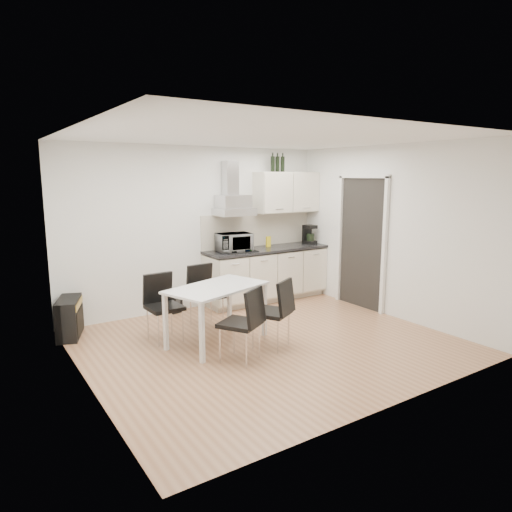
{
  "coord_description": "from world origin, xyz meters",
  "views": [
    {
      "loc": [
        -3.22,
        -4.63,
        2.15
      ],
      "look_at": [
        0.01,
        0.29,
        1.1
      ],
      "focal_mm": 32.0,
      "sensor_mm": 36.0,
      "label": 1
    }
  ],
  "objects_px": {
    "kitchenette": "(267,253)",
    "chair_far_left": "(165,308)",
    "dining_table": "(217,293)",
    "floor_speaker": "(175,303)",
    "chair_near_left": "(240,324)",
    "guitar_amp": "(69,318)",
    "chair_near_right": "(271,313)",
    "chair_far_right": "(206,296)"
  },
  "relations": [
    {
      "from": "dining_table",
      "to": "chair_near_left",
      "type": "height_order",
      "value": "chair_near_left"
    },
    {
      "from": "guitar_amp",
      "to": "chair_near_right",
      "type": "bearing_deg",
      "value": -20.69
    },
    {
      "from": "chair_near_left",
      "to": "chair_far_left",
      "type": "bearing_deg",
      "value": 82.76
    },
    {
      "from": "chair_far_right",
      "to": "floor_speaker",
      "type": "relative_size",
      "value": 2.83
    },
    {
      "from": "chair_near_right",
      "to": "chair_far_right",
      "type": "bearing_deg",
      "value": 74.73
    },
    {
      "from": "dining_table",
      "to": "chair_near_left",
      "type": "xyz_separation_m",
      "value": [
        -0.06,
        -0.66,
        -0.22
      ]
    },
    {
      "from": "guitar_amp",
      "to": "chair_far_left",
      "type": "bearing_deg",
      "value": -19.61
    },
    {
      "from": "floor_speaker",
      "to": "chair_far_right",
      "type": "bearing_deg",
      "value": -94.64
    },
    {
      "from": "dining_table",
      "to": "chair_far_left",
      "type": "xyz_separation_m",
      "value": [
        -0.54,
        0.43,
        -0.22
      ]
    },
    {
      "from": "kitchenette",
      "to": "chair_near_left",
      "type": "bearing_deg",
      "value": -131.4
    },
    {
      "from": "guitar_amp",
      "to": "floor_speaker",
      "type": "xyz_separation_m",
      "value": [
        1.62,
        0.25,
        -0.11
      ]
    },
    {
      "from": "chair_far_right",
      "to": "floor_speaker",
      "type": "height_order",
      "value": "chair_far_right"
    },
    {
      "from": "chair_far_left",
      "to": "chair_near_right",
      "type": "distance_m",
      "value": 1.39
    },
    {
      "from": "kitchenette",
      "to": "floor_speaker",
      "type": "xyz_separation_m",
      "value": [
        -1.66,
        0.17,
        -0.68
      ]
    },
    {
      "from": "chair_far_left",
      "to": "chair_near_left",
      "type": "xyz_separation_m",
      "value": [
        0.48,
        -1.09,
        0.0
      ]
    },
    {
      "from": "kitchenette",
      "to": "chair_near_right",
      "type": "xyz_separation_m",
      "value": [
        -1.23,
        -1.87,
        -0.39
      ]
    },
    {
      "from": "kitchenette",
      "to": "floor_speaker",
      "type": "relative_size",
      "value": 8.12
    },
    {
      "from": "chair_far_left",
      "to": "floor_speaker",
      "type": "height_order",
      "value": "chair_far_left"
    },
    {
      "from": "chair_far_right",
      "to": "chair_far_left",
      "type": "bearing_deg",
      "value": 15.22
    },
    {
      "from": "chair_near_left",
      "to": "floor_speaker",
      "type": "distance_m",
      "value": 2.21
    },
    {
      "from": "kitchenette",
      "to": "chair_far_left",
      "type": "bearing_deg",
      "value": -157.57
    },
    {
      "from": "floor_speaker",
      "to": "kitchenette",
      "type": "bearing_deg",
      "value": -18.44
    },
    {
      "from": "dining_table",
      "to": "guitar_amp",
      "type": "bearing_deg",
      "value": 122.22
    },
    {
      "from": "guitar_amp",
      "to": "floor_speaker",
      "type": "height_order",
      "value": "guitar_amp"
    },
    {
      "from": "chair_near_left",
      "to": "chair_near_right",
      "type": "relative_size",
      "value": 1.0
    },
    {
      "from": "dining_table",
      "to": "chair_far_right",
      "type": "xyz_separation_m",
      "value": [
        0.19,
        0.67,
        -0.22
      ]
    },
    {
      "from": "chair_near_right",
      "to": "guitar_amp",
      "type": "xyz_separation_m",
      "value": [
        -2.05,
        1.79,
        -0.18
      ]
    },
    {
      "from": "chair_far_left",
      "to": "guitar_amp",
      "type": "relative_size",
      "value": 1.29
    },
    {
      "from": "chair_near_left",
      "to": "floor_speaker",
      "type": "height_order",
      "value": "chair_near_left"
    },
    {
      "from": "guitar_amp",
      "to": "chair_near_left",
      "type": "bearing_deg",
      "value": -32.02
    },
    {
      "from": "chair_far_right",
      "to": "chair_near_left",
      "type": "distance_m",
      "value": 1.35
    },
    {
      "from": "chair_near_left",
      "to": "dining_table",
      "type": "bearing_deg",
      "value": 53.89
    },
    {
      "from": "kitchenette",
      "to": "floor_speaker",
      "type": "distance_m",
      "value": 1.8
    },
    {
      "from": "kitchenette",
      "to": "dining_table",
      "type": "height_order",
      "value": "kitchenette"
    },
    {
      "from": "chair_far_right",
      "to": "chair_near_right",
      "type": "height_order",
      "value": "same"
    },
    {
      "from": "kitchenette",
      "to": "guitar_amp",
      "type": "height_order",
      "value": "kitchenette"
    },
    {
      "from": "kitchenette",
      "to": "guitar_amp",
      "type": "distance_m",
      "value": 3.33
    },
    {
      "from": "dining_table",
      "to": "guitar_amp",
      "type": "relative_size",
      "value": 2.12
    },
    {
      "from": "dining_table",
      "to": "guitar_amp",
      "type": "xyz_separation_m",
      "value": [
        -1.55,
        1.28,
        -0.39
      ]
    },
    {
      "from": "chair_far_left",
      "to": "chair_near_right",
      "type": "bearing_deg",
      "value": 135.33
    },
    {
      "from": "dining_table",
      "to": "floor_speaker",
      "type": "height_order",
      "value": "dining_table"
    },
    {
      "from": "chair_near_right",
      "to": "guitar_amp",
      "type": "relative_size",
      "value": 1.29
    }
  ]
}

